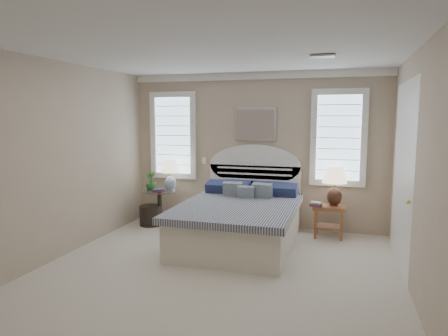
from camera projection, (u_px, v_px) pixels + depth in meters
floor at (210, 279)px, 4.81m from camera, size 4.50×5.00×0.01m
ceiling at (209, 49)px, 4.47m from camera, size 4.50×5.00×0.01m
wall_back at (255, 151)px, 7.02m from camera, size 4.50×0.02×2.70m
wall_left at (49, 162)px, 5.28m from camera, size 0.02×5.00×2.70m
wall_right at (422, 176)px, 4.00m from camera, size 0.02×5.00×2.70m
crown_molding at (256, 76)px, 6.82m from camera, size 4.50×0.08×0.12m
hvac_vent at (323, 56)px, 4.89m from camera, size 0.30×0.20×0.02m
switch_plate at (204, 161)px, 7.30m from camera, size 0.08×0.01×0.12m
window_left at (174, 135)px, 7.41m from camera, size 0.90×0.06×1.60m
window_right at (338, 138)px, 6.57m from camera, size 0.90×0.06×1.60m
painting at (255, 124)px, 6.92m from camera, size 0.74×0.04×0.58m
closet_door at (402, 175)px, 5.17m from camera, size 0.02×1.80×2.40m
bed at (240, 219)px, 6.15m from camera, size 1.72×2.28×1.47m
side_table_left at (160, 204)px, 7.18m from camera, size 0.56×0.56×0.63m
nightstand_right at (329, 214)px, 6.44m from camera, size 0.50×0.40×0.53m
floor_pot at (151, 215)px, 7.20m from camera, size 0.46×0.46×0.36m
lamp_left at (170, 171)px, 7.18m from camera, size 0.35×0.35×0.56m
lamp_right at (335, 181)px, 6.37m from camera, size 0.44×0.44×0.64m
potted_plant at (151, 181)px, 7.16m from camera, size 0.22×0.22×0.34m
books_left at (158, 190)px, 7.03m from camera, size 0.22×0.18×0.05m
books_right at (316, 204)px, 6.33m from camera, size 0.20×0.16×0.07m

